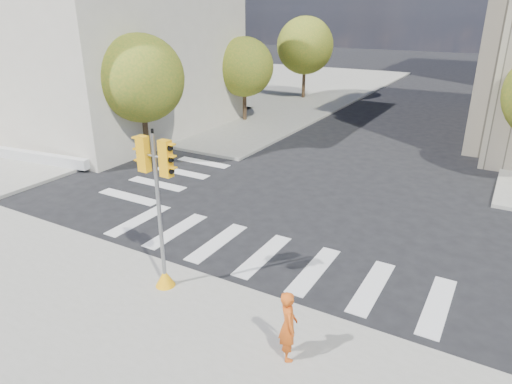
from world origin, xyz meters
TOP-DOWN VIEW (x-y plane):
  - ground at (0.00, 0.00)m, footprint 160.00×160.00m
  - sidewalk_far_left at (-20.00, 26.00)m, footprint 28.00×40.00m
  - classical_building at (-20.00, 8.00)m, footprint 19.00×15.00m
  - tree_lw_near at (-10.50, 4.00)m, footprint 4.40×4.40m
  - tree_lw_mid at (-10.50, 14.00)m, footprint 4.00×4.00m
  - tree_lw_far at (-10.50, 24.00)m, footprint 4.80×4.80m
  - traffic_signal at (-1.57, -5.07)m, footprint 1.07×0.56m
  - photographer at (2.70, -5.90)m, footprint 0.70×0.74m
  - planter_wall at (-14.46, 0.40)m, footprint 6.00×1.19m

SIDE VIEW (x-z plane):
  - ground at x=0.00m, z-range 0.00..0.00m
  - sidewalk_far_left at x=-20.00m, z-range 0.00..0.15m
  - planter_wall at x=-14.46m, z-range 0.15..0.65m
  - photographer at x=2.70m, z-range 0.15..1.85m
  - traffic_signal at x=-1.57m, z-range -0.20..4.36m
  - tree_lw_mid at x=-10.50m, z-range 0.88..6.65m
  - tree_lw_near at x=-10.50m, z-range 1.00..7.41m
  - tree_lw_far at x=-10.50m, z-range 1.07..8.01m
  - classical_building at x=-20.00m, z-range 0.09..12.79m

